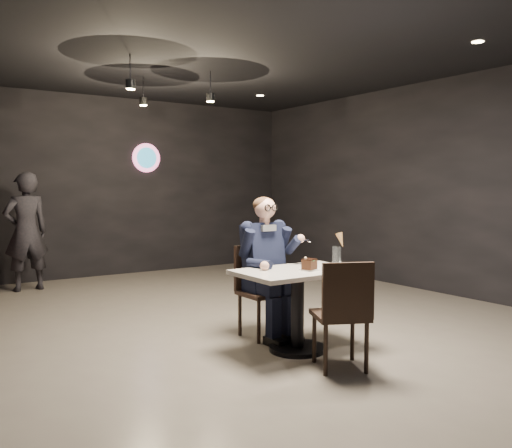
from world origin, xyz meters
TOP-DOWN VIEW (x-y plane):
  - floor at (0.00, 0.00)m, footprint 9.00×9.00m
  - wall_sign at (0.80, 4.47)m, footprint 0.50×0.06m
  - pendant_lights at (0.00, 2.00)m, footprint 1.40×1.20m
  - main_table at (0.15, -0.62)m, footprint 1.10×0.70m
  - chair_far at (0.15, -0.07)m, footprint 0.42×0.46m
  - chair_near at (0.15, -1.19)m, footprint 0.57×0.59m
  - seated_man at (0.15, -0.07)m, footprint 0.60×0.80m
  - dessert_plate at (0.23, -0.69)m, footprint 0.20×0.20m
  - cake_slice at (0.20, -0.72)m, footprint 0.15×0.13m
  - mint_leaf at (0.20, -0.76)m, footprint 0.06×0.04m
  - sundae_glass at (0.59, -0.66)m, footprint 0.08×0.08m
  - wafer_cone at (0.60, -0.70)m, footprint 0.08×0.08m
  - passerby at (-1.32, 3.83)m, footprint 0.66×0.47m

SIDE VIEW (x-z plane):
  - floor at x=0.00m, z-range 0.00..0.00m
  - main_table at x=0.15m, z-range 0.00..0.75m
  - chair_far at x=0.15m, z-range 0.00..0.92m
  - chair_near at x=0.15m, z-range 0.00..0.92m
  - seated_man at x=0.15m, z-range 0.00..1.44m
  - dessert_plate at x=0.23m, z-range 0.75..0.76m
  - cake_slice at x=0.20m, z-range 0.76..0.85m
  - mint_leaf at x=0.20m, z-range 0.84..0.85m
  - sundae_glass at x=0.59m, z-range 0.75..0.94m
  - passerby at x=-1.32m, z-range 0.00..1.71m
  - wafer_cone at x=0.60m, z-range 0.93..1.07m
  - wall_sign at x=0.80m, z-range 1.75..2.25m
  - pendant_lights at x=0.00m, z-range 2.70..3.06m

